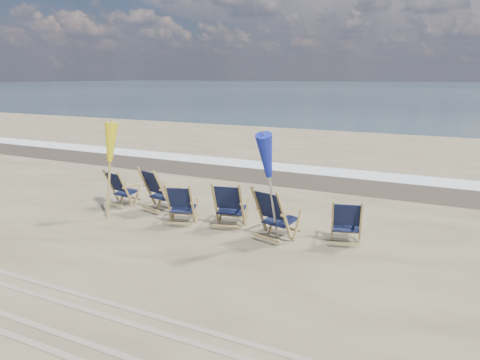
{
  "coord_description": "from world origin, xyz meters",
  "views": [
    {
      "loc": [
        4.66,
        -6.73,
        3.16
      ],
      "look_at": [
        0.0,
        2.2,
        0.9
      ],
      "focal_mm": 35.0,
      "sensor_mm": 36.0,
      "label": 1
    }
  ],
  "objects": [
    {
      "name": "beach_chair_0",
      "position": [
        -2.84,
        1.66,
        0.47
      ],
      "size": [
        0.69,
        0.76,
        0.94
      ],
      "primitive_type": null,
      "rotation": [
        0.0,
        0.0,
        2.99
      ],
      "color": "black",
      "rests_on": "ground"
    },
    {
      "name": "umbrella_blue",
      "position": [
        1.28,
        1.02,
        1.77
      ],
      "size": [
        0.3,
        0.3,
        2.3
      ],
      "color": "#A5A5AD",
      "rests_on": "ground"
    },
    {
      "name": "umbrella_yellow",
      "position": [
        -2.6,
        0.91,
        1.62
      ],
      "size": [
        0.3,
        0.3,
        2.14
      ],
      "color": "olive",
      "rests_on": "ground"
    },
    {
      "name": "ocean",
      "position": [
        0.0,
        128.0,
        0.0
      ],
      "size": [
        400.0,
        400.0,
        0.0
      ],
      "primitive_type": "plane",
      "color": "#364D5A",
      "rests_on": "ground"
    },
    {
      "name": "surf_foam",
      "position": [
        0.0,
        8.3,
        0.0
      ],
      "size": [
        200.0,
        1.4,
        0.01
      ],
      "primitive_type": "cube",
      "color": "silver",
      "rests_on": "ground"
    },
    {
      "name": "beach_chair_1",
      "position": [
        -1.72,
        1.65,
        0.54
      ],
      "size": [
        0.88,
        0.94,
        1.09
      ],
      "primitive_type": null,
      "rotation": [
        0.0,
        0.0,
        2.87
      ],
      "color": "black",
      "rests_on": "ground"
    },
    {
      "name": "beach_chair_3",
      "position": [
        0.39,
        1.53,
        0.52
      ],
      "size": [
        0.81,
        0.87,
        1.03
      ],
      "primitive_type": null,
      "rotation": [
        0.0,
        0.0,
        3.37
      ],
      "color": "black",
      "rests_on": "ground"
    },
    {
      "name": "beach_chair_5",
      "position": [
        2.81,
        1.67,
        0.46
      ],
      "size": [
        0.75,
        0.8,
        0.93
      ],
      "primitive_type": null,
      "rotation": [
        0.0,
        0.0,
        3.41
      ],
      "color": "black",
      "rests_on": "ground"
    },
    {
      "name": "beach_chair_4",
      "position": [
        1.51,
        1.1,
        0.54
      ],
      "size": [
        0.88,
        0.94,
        1.09
      ],
      "primitive_type": null,
      "rotation": [
        0.0,
        0.0,
        2.88
      ],
      "color": "black",
      "rests_on": "ground"
    },
    {
      "name": "wet_sand_strip",
      "position": [
        0.0,
        6.8,
        0.0
      ],
      "size": [
        200.0,
        2.6,
        0.0
      ],
      "primitive_type": "cube",
      "color": "#42362A",
      "rests_on": "ground"
    },
    {
      "name": "beach_chair_2",
      "position": [
        -0.66,
        1.26,
        0.47
      ],
      "size": [
        0.78,
        0.83,
        0.94
      ],
      "primitive_type": null,
      "rotation": [
        0.0,
        0.0,
        3.46
      ],
      "color": "black",
      "rests_on": "ground"
    },
    {
      "name": "tire_tracks",
      "position": [
        0.0,
        -2.8,
        0.01
      ],
      "size": [
        80.0,
        1.3,
        0.01
      ],
      "primitive_type": null,
      "color": "gray",
      "rests_on": "ground"
    }
  ]
}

